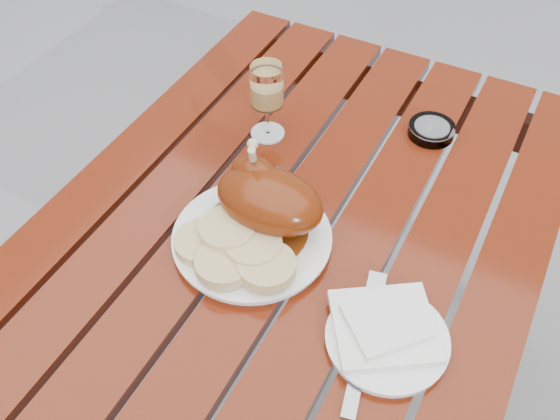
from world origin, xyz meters
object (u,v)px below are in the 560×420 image
at_px(table, 284,350).
at_px(side_plate, 387,340).
at_px(dinner_plate, 252,239).
at_px(ashtray, 431,130).
at_px(wine_glass, 267,102).

height_order(table, side_plate, side_plate).
xyz_separation_m(dinner_plate, ashtray, (0.17, 0.39, 0.00)).
bearing_deg(wine_glass, table, -55.20).
relative_size(table, dinner_plate, 4.61).
relative_size(table, ashtray, 13.53).
relative_size(dinner_plate, ashtray, 2.94).
distance_m(dinner_plate, wine_glass, 0.28).
xyz_separation_m(table, dinner_plate, (-0.04, -0.04, 0.38)).
bearing_deg(table, ashtray, 69.62).
xyz_separation_m(wine_glass, side_plate, (0.37, -0.32, -0.07)).
bearing_deg(wine_glass, dinner_plate, -66.92).
xyz_separation_m(dinner_plate, wine_glass, (-0.11, 0.25, 0.07)).
relative_size(wine_glass, side_plate, 0.86).
height_order(side_plate, ashtray, ashtray).
height_order(table, dinner_plate, dinner_plate).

